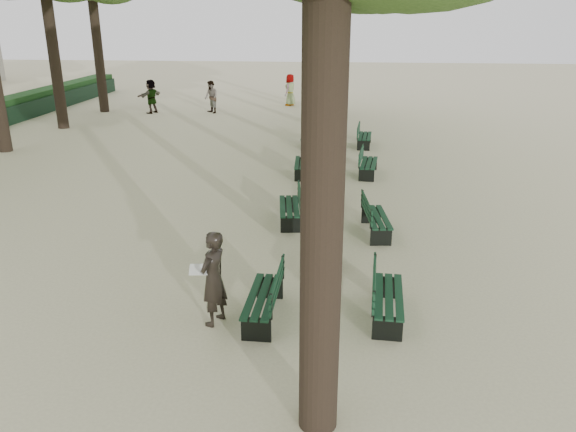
{
  "coord_description": "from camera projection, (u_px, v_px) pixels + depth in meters",
  "views": [
    {
      "loc": [
        1.71,
        -8.28,
        5.28
      ],
      "look_at": [
        0.6,
        3.0,
        1.2
      ],
      "focal_mm": 35.0,
      "sensor_mm": 36.0,
      "label": 1
    }
  ],
  "objects": [
    {
      "name": "ground",
      "position": [
        237.0,
        338.0,
        9.7
      ],
      "size": [
        120.0,
        120.0,
        0.0
      ],
      "primitive_type": "plane",
      "color": "beige",
      "rests_on": "ground"
    },
    {
      "name": "bench_left_3",
      "position": [
        311.0,
        140.0,
        23.73
      ],
      "size": [
        0.79,
        1.86,
        0.92
      ],
      "color": "black",
      "rests_on": "ground"
    },
    {
      "name": "bench_left_1",
      "position": [
        290.0,
        212.0,
        15.05
      ],
      "size": [
        0.78,
        1.86,
        0.92
      ],
      "color": "black",
      "rests_on": "ground"
    },
    {
      "name": "bench_left_0",
      "position": [
        263.0,
        305.0,
        10.26
      ],
      "size": [
        0.61,
        1.81,
        0.92
      ],
      "color": "black",
      "rests_on": "ground"
    },
    {
      "name": "bench_right_1",
      "position": [
        376.0,
        224.0,
        14.24
      ],
      "size": [
        0.77,
        1.85,
        0.92
      ],
      "color": "black",
      "rests_on": "ground"
    },
    {
      "name": "bench_right_3",
      "position": [
        364.0,
        140.0,
        23.71
      ],
      "size": [
        0.7,
        1.84,
        0.92
      ],
      "color": "black",
      "rests_on": "ground"
    },
    {
      "name": "pedestrian_e",
      "position": [
        151.0,
        96.0,
        31.53
      ],
      "size": [
        1.05,
        1.74,
        1.87
      ],
      "primitive_type": "imported",
      "rotation": [
        0.0,
        0.0,
        4.29
      ],
      "color": "#262628",
      "rests_on": "ground"
    },
    {
      "name": "man_with_map",
      "position": [
        213.0,
        278.0,
        9.91
      ],
      "size": [
        0.73,
        0.79,
        1.77
      ],
      "color": "black",
      "rests_on": "ground"
    },
    {
      "name": "bench_right_2",
      "position": [
        368.0,
        168.0,
        19.43
      ],
      "size": [
        0.76,
        1.85,
        0.92
      ],
      "color": "black",
      "rests_on": "ground"
    },
    {
      "name": "bench_right_0",
      "position": [
        387.0,
        304.0,
        10.28
      ],
      "size": [
        0.68,
        1.83,
        0.92
      ],
      "color": "black",
      "rests_on": "ground"
    },
    {
      "name": "pedestrian_b",
      "position": [
        313.0,
        100.0,
        31.5
      ],
      "size": [
        0.63,
        1.03,
        1.52
      ],
      "primitive_type": "imported",
      "rotation": [
        0.0,
        0.0,
        5.08
      ],
      "color": "#262628",
      "rests_on": "ground"
    },
    {
      "name": "pedestrian_a",
      "position": [
        211.0,
        97.0,
        31.54
      ],
      "size": [
        0.85,
        0.89,
        1.8
      ],
      "primitive_type": "imported",
      "rotation": [
        0.0,
        0.0,
        5.45
      ],
      "color": "#262628",
      "rests_on": "ground"
    },
    {
      "name": "pedestrian_d",
      "position": [
        290.0,
        90.0,
        34.18
      ],
      "size": [
        0.7,
        0.99,
        1.88
      ],
      "primitive_type": "imported",
      "rotation": [
        0.0,
        0.0,
        4.32
      ],
      "color": "#262628",
      "rests_on": "ground"
    },
    {
      "name": "bench_left_2",
      "position": [
        303.0,
        168.0,
        19.46
      ],
      "size": [
        0.66,
        1.83,
        0.92
      ],
      "color": "black",
      "rests_on": "ground"
    }
  ]
}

